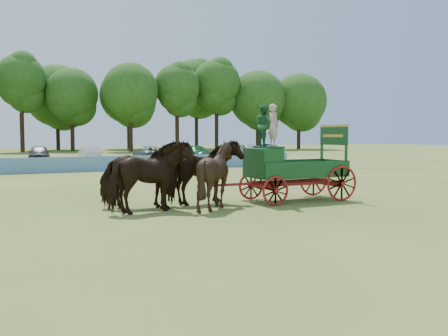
% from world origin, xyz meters
% --- Properties ---
extents(ground, '(160.00, 160.00, 0.00)m').
position_xyz_m(ground, '(0.00, 0.00, 0.00)').
color(ground, olive).
rests_on(ground, ground).
extents(horse_lead_left, '(3.07, 1.88, 2.42)m').
position_xyz_m(horse_lead_left, '(-5.29, -1.07, 1.21)').
color(horse_lead_left, black).
rests_on(horse_lead_left, ground).
extents(horse_lead_right, '(3.07, 1.88, 2.42)m').
position_xyz_m(horse_lead_right, '(-5.29, 0.03, 1.21)').
color(horse_lead_right, black).
rests_on(horse_lead_right, ground).
extents(horse_wheel_left, '(2.25, 2.02, 2.42)m').
position_xyz_m(horse_wheel_left, '(-2.89, -1.07, 1.21)').
color(horse_wheel_left, black).
rests_on(horse_wheel_left, ground).
extents(horse_wheel_right, '(3.05, 1.79, 2.42)m').
position_xyz_m(horse_wheel_right, '(-2.89, 0.03, 1.21)').
color(horse_wheel_right, black).
rests_on(horse_wheel_right, ground).
extents(farm_dray, '(6.00, 2.00, 3.75)m').
position_xyz_m(farm_dray, '(0.06, -0.49, 1.66)').
color(farm_dray, '#A61023').
rests_on(farm_dray, ground).
extents(sponsor_banner, '(26.00, 0.08, 1.05)m').
position_xyz_m(sponsor_banner, '(-1.00, 18.00, 0.53)').
color(sponsor_banner, '#1E65A3').
rests_on(sponsor_banner, ground).
extents(parked_cars, '(41.87, 6.96, 1.62)m').
position_xyz_m(parked_cars, '(-6.19, 29.83, 0.75)').
color(parked_cars, silver).
rests_on(parked_cars, ground).
extents(treeline, '(88.59, 23.28, 15.44)m').
position_xyz_m(treeline, '(-1.85, 60.39, 9.17)').
color(treeline, '#382314').
rests_on(treeline, ground).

